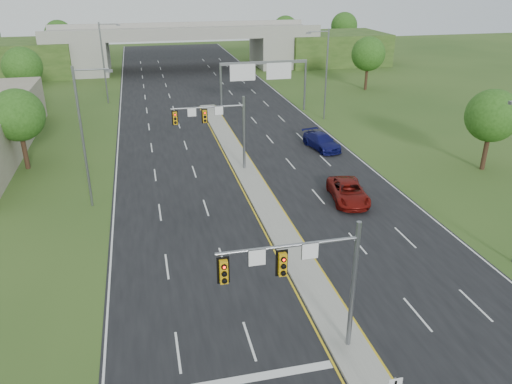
{
  "coord_description": "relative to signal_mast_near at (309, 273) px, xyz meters",
  "views": [
    {
      "loc": [
        -8.93,
        -18.1,
        17.14
      ],
      "look_at": [
        -1.66,
        13.02,
        3.0
      ],
      "focal_mm": 35.0,
      "sensor_mm": 36.0,
      "label": 1
    }
  ],
  "objects": [
    {
      "name": "ground",
      "position": [
        2.26,
        0.07,
        -4.73
      ],
      "size": [
        240.0,
        240.0,
        0.0
      ],
      "primitive_type": "plane",
      "color": "#2C4A1A",
      "rests_on": "ground"
    },
    {
      "name": "road",
      "position": [
        2.26,
        35.07,
        -4.72
      ],
      "size": [
        24.0,
        160.0,
        0.02
      ],
      "primitive_type": "cube",
      "color": "black",
      "rests_on": "ground"
    },
    {
      "name": "median",
      "position": [
        2.26,
        23.07,
        -4.63
      ],
      "size": [
        2.0,
        54.0,
        0.16
      ],
      "primitive_type": "cube",
      "color": "gray",
      "rests_on": "road"
    },
    {
      "name": "lane_markings",
      "position": [
        1.66,
        28.99,
        -4.7
      ],
      "size": [
        23.72,
        160.0,
        0.01
      ],
      "color": "gold",
      "rests_on": "road"
    },
    {
      "name": "signal_mast_near",
      "position": [
        0.0,
        0.0,
        0.0
      ],
      "size": [
        6.62,
        0.6,
        7.0
      ],
      "color": "slate",
      "rests_on": "ground"
    },
    {
      "name": "signal_mast_far",
      "position": [
        0.0,
        25.0,
        0.0
      ],
      "size": [
        6.62,
        0.6,
        7.0
      ],
      "color": "slate",
      "rests_on": "ground"
    },
    {
      "name": "sign_gantry",
      "position": [
        8.95,
        44.99,
        0.51
      ],
      "size": [
        11.58,
        0.44,
        6.67
      ],
      "color": "slate",
      "rests_on": "ground"
    },
    {
      "name": "overpass",
      "position": [
        2.26,
        80.07,
        -1.17
      ],
      "size": [
        80.0,
        14.0,
        8.1
      ],
      "color": "gray",
      "rests_on": "ground"
    },
    {
      "name": "lightpole_l_mid",
      "position": [
        -11.03,
        20.07,
        1.38
      ],
      "size": [
        2.85,
        0.25,
        11.0
      ],
      "color": "slate",
      "rests_on": "ground"
    },
    {
      "name": "lightpole_l_far",
      "position": [
        -11.03,
        55.07,
        1.38
      ],
      "size": [
        2.85,
        0.25,
        11.0
      ],
      "color": "slate",
      "rests_on": "ground"
    },
    {
      "name": "lightpole_r_far",
      "position": [
        15.56,
        40.07,
        1.38
      ],
      "size": [
        2.85,
        0.25,
        11.0
      ],
      "color": "slate",
      "rests_on": "ground"
    },
    {
      "name": "tree_l_near",
      "position": [
        -17.74,
        30.07,
        0.45
      ],
      "size": [
        4.8,
        4.8,
        7.6
      ],
      "color": "#382316",
      "rests_on": "ground"
    },
    {
      "name": "tree_l_mid",
      "position": [
        -21.74,
        55.07,
        0.78
      ],
      "size": [
        5.2,
        5.2,
        8.12
      ],
      "color": "#382316",
      "rests_on": "ground"
    },
    {
      "name": "tree_r_near",
      "position": [
        24.26,
        20.07,
        0.45
      ],
      "size": [
        4.8,
        4.8,
        7.6
      ],
      "color": "#382316",
      "rests_on": "ground"
    },
    {
      "name": "tree_r_mid",
      "position": [
        28.26,
        55.07,
        0.78
      ],
      "size": [
        5.2,
        5.2,
        8.12
      ],
      "color": "#382316",
      "rests_on": "ground"
    },
    {
      "name": "tree_back_b",
      "position": [
        -21.74,
        94.07,
        0.78
      ],
      "size": [
        5.6,
        5.6,
        8.32
      ],
      "color": "#382316",
      "rests_on": "ground"
    },
    {
      "name": "tree_back_c",
      "position": [
        26.26,
        94.07,
        0.78
      ],
      "size": [
        5.6,
        5.6,
        8.32
      ],
      "color": "#382316",
      "rests_on": "ground"
    },
    {
      "name": "tree_back_d",
      "position": [
        40.26,
        94.07,
        1.11
      ],
      "size": [
        6.0,
        6.0,
        8.85
      ],
      "color": "#382316",
      "rests_on": "ground"
    },
    {
      "name": "car_far_a",
      "position": [
        9.04,
        16.28,
        -3.91
      ],
      "size": [
        3.48,
        6.03,
        1.58
      ],
      "primitive_type": "imported",
      "rotation": [
        0.0,
        0.0,
        -0.16
      ],
      "color": "#690E0A",
      "rests_on": "road"
    },
    {
      "name": "car_far_b",
      "position": [
        11.44,
        29.17,
        -3.91
      ],
      "size": [
        3.16,
        5.77,
        1.59
      ],
      "primitive_type": "imported",
      "rotation": [
        0.0,
        0.0,
        0.18
      ],
      "color": "#0D0F50",
      "rests_on": "road"
    }
  ]
}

